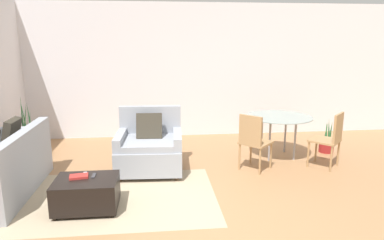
{
  "coord_description": "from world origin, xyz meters",
  "views": [
    {
      "loc": [
        -0.33,
        -3.32,
        1.98
      ],
      "look_at": [
        0.24,
        2.0,
        0.75
      ],
      "focal_mm": 32.0,
      "sensor_mm": 36.0,
      "label": 1
    }
  ],
  "objects_px": {
    "ottoman": "(87,193)",
    "potted_plant": "(28,148)",
    "book_stack": "(79,176)",
    "tv_remote_secondary": "(86,174)",
    "dining_chair_near_right": "(331,136)",
    "armchair": "(150,148)",
    "dining_chair_near_left": "(253,139)",
    "potted_plant_small": "(327,143)",
    "tv_remote_primary": "(94,175)",
    "dining_table": "(279,120)"
  },
  "relations": [
    {
      "from": "ottoman",
      "to": "potted_plant",
      "type": "xyz_separation_m",
      "value": [
        -1.31,
        1.86,
        0.02
      ]
    },
    {
      "from": "book_stack",
      "to": "tv_remote_secondary",
      "type": "bearing_deg",
      "value": 54.26
    },
    {
      "from": "tv_remote_secondary",
      "to": "dining_chair_near_right",
      "type": "distance_m",
      "value": 3.72
    },
    {
      "from": "potted_plant",
      "to": "armchair",
      "type": "bearing_deg",
      "value": -17.7
    },
    {
      "from": "armchair",
      "to": "dining_chair_near_left",
      "type": "bearing_deg",
      "value": -6.1
    },
    {
      "from": "potted_plant",
      "to": "dining_chair_near_right",
      "type": "distance_m",
      "value": 4.98
    },
    {
      "from": "ottoman",
      "to": "potted_plant_small",
      "type": "height_order",
      "value": "potted_plant_small"
    },
    {
      "from": "tv_remote_primary",
      "to": "ottoman",
      "type": "bearing_deg",
      "value": -127.85
    },
    {
      "from": "tv_remote_secondary",
      "to": "dining_chair_near_left",
      "type": "height_order",
      "value": "dining_chair_near_left"
    },
    {
      "from": "book_stack",
      "to": "tv_remote_secondary",
      "type": "xyz_separation_m",
      "value": [
        0.06,
        0.09,
        -0.01
      ]
    },
    {
      "from": "armchair",
      "to": "ottoman",
      "type": "height_order",
      "value": "armchair"
    },
    {
      "from": "ottoman",
      "to": "book_stack",
      "type": "distance_m",
      "value": 0.22
    },
    {
      "from": "dining_chair_near_right",
      "to": "dining_table",
      "type": "bearing_deg",
      "value": 135.0
    },
    {
      "from": "dining_chair_near_right",
      "to": "potted_plant_small",
      "type": "distance_m",
      "value": 0.9
    },
    {
      "from": "potted_plant",
      "to": "potted_plant_small",
      "type": "xyz_separation_m",
      "value": [
        5.25,
        -0.07,
        -0.07
      ]
    },
    {
      "from": "tv_remote_primary",
      "to": "potted_plant_small",
      "type": "height_order",
      "value": "potted_plant_small"
    },
    {
      "from": "tv_remote_primary",
      "to": "dining_table",
      "type": "height_order",
      "value": "dining_table"
    },
    {
      "from": "armchair",
      "to": "tv_remote_secondary",
      "type": "height_order",
      "value": "armchair"
    },
    {
      "from": "tv_remote_secondary",
      "to": "dining_table",
      "type": "height_order",
      "value": "dining_table"
    },
    {
      "from": "tv_remote_secondary",
      "to": "dining_chair_near_right",
      "type": "xyz_separation_m",
      "value": [
        3.61,
        0.89,
        0.13
      ]
    },
    {
      "from": "book_stack",
      "to": "tv_remote_primary",
      "type": "xyz_separation_m",
      "value": [
        0.17,
        0.04,
        -0.01
      ]
    },
    {
      "from": "armchair",
      "to": "dining_chair_near_left",
      "type": "relative_size",
      "value": 1.14
    },
    {
      "from": "armchair",
      "to": "dining_table",
      "type": "xyz_separation_m",
      "value": [
        2.22,
        0.46,
        0.28
      ]
    },
    {
      "from": "tv_remote_primary",
      "to": "dining_chair_near_left",
      "type": "distance_m",
      "value": 2.44
    },
    {
      "from": "potted_plant",
      "to": "dining_table",
      "type": "xyz_separation_m",
      "value": [
        4.27,
        -0.2,
        0.42
      ]
    },
    {
      "from": "tv_remote_secondary",
      "to": "armchair",
      "type": "bearing_deg",
      "value": 54.13
    },
    {
      "from": "potted_plant",
      "to": "dining_chair_near_left",
      "type": "height_order",
      "value": "potted_plant"
    },
    {
      "from": "potted_plant",
      "to": "dining_chair_near_right",
      "type": "bearing_deg",
      "value": -9.55
    },
    {
      "from": "armchair",
      "to": "tv_remote_primary",
      "type": "relative_size",
      "value": 7.0
    },
    {
      "from": "ottoman",
      "to": "book_stack",
      "type": "height_order",
      "value": "book_stack"
    },
    {
      "from": "armchair",
      "to": "potted_plant_small",
      "type": "bearing_deg",
      "value": 10.31
    },
    {
      "from": "tv_remote_secondary",
      "to": "dining_table",
      "type": "relative_size",
      "value": 0.13
    },
    {
      "from": "tv_remote_secondary",
      "to": "potted_plant",
      "type": "height_order",
      "value": "potted_plant"
    },
    {
      "from": "tv_remote_secondary",
      "to": "dining_chair_near_right",
      "type": "relative_size",
      "value": 0.17
    },
    {
      "from": "book_stack",
      "to": "dining_chair_near_right",
      "type": "bearing_deg",
      "value": 14.81
    },
    {
      "from": "tv_remote_primary",
      "to": "potted_plant_small",
      "type": "xyz_separation_m",
      "value": [
        3.86,
        1.69,
        -0.23
      ]
    },
    {
      "from": "tv_remote_secondary",
      "to": "tv_remote_primary",
      "type": "bearing_deg",
      "value": -26.06
    },
    {
      "from": "book_stack",
      "to": "tv_remote_primary",
      "type": "height_order",
      "value": "book_stack"
    },
    {
      "from": "potted_plant_small",
      "to": "armchair",
      "type": "bearing_deg",
      "value": -169.69
    },
    {
      "from": "tv_remote_secondary",
      "to": "potted_plant",
      "type": "distance_m",
      "value": 2.15
    },
    {
      "from": "dining_table",
      "to": "tv_remote_primary",
      "type": "bearing_deg",
      "value": -151.49
    },
    {
      "from": "book_stack",
      "to": "potted_plant_small",
      "type": "relative_size",
      "value": 0.37
    },
    {
      "from": "potted_plant",
      "to": "dining_table",
      "type": "distance_m",
      "value": 4.3
    },
    {
      "from": "book_stack",
      "to": "tv_remote_secondary",
      "type": "distance_m",
      "value": 0.11
    },
    {
      "from": "book_stack",
      "to": "ottoman",
      "type": "bearing_deg",
      "value": -35.38
    },
    {
      "from": "potted_plant",
      "to": "potted_plant_small",
      "type": "height_order",
      "value": "potted_plant"
    },
    {
      "from": "ottoman",
      "to": "dining_chair_near_left",
      "type": "height_order",
      "value": "dining_chair_near_left"
    },
    {
      "from": "book_stack",
      "to": "dining_chair_near_right",
      "type": "height_order",
      "value": "dining_chair_near_right"
    },
    {
      "from": "tv_remote_primary",
      "to": "dining_chair_near_left",
      "type": "height_order",
      "value": "dining_chair_near_left"
    },
    {
      "from": "potted_plant_small",
      "to": "tv_remote_secondary",
      "type": "bearing_deg",
      "value": -157.55
    }
  ]
}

